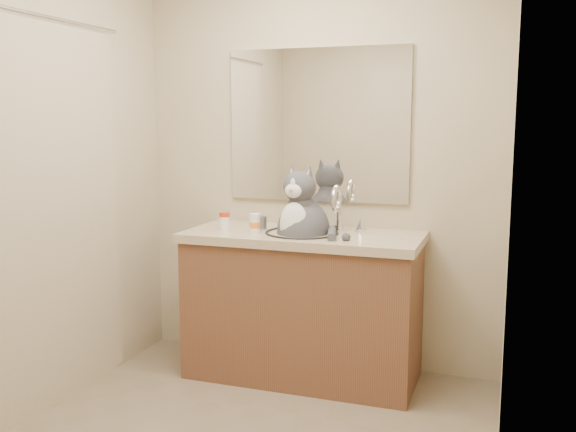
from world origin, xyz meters
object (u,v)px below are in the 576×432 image
(cat, at_px, (303,227))
(grey_canister, at_px, (263,223))
(pill_bottle_redcap, at_px, (225,221))
(pill_bottle_orange, at_px, (255,223))

(cat, distance_m, grey_canister, 0.27)
(cat, bearing_deg, grey_canister, 179.01)
(pill_bottle_redcap, xyz_separation_m, grey_canister, (0.19, 0.11, -0.01))
(cat, xyz_separation_m, pill_bottle_redcap, (-0.45, -0.06, 0.02))
(pill_bottle_redcap, bearing_deg, grey_canister, 30.27)
(cat, distance_m, pill_bottle_orange, 0.27)
(cat, bearing_deg, pill_bottle_orange, -155.76)
(pill_bottle_redcap, height_order, pill_bottle_orange, pill_bottle_orange)
(cat, relative_size, pill_bottle_redcap, 5.78)
(grey_canister, bearing_deg, cat, -11.29)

